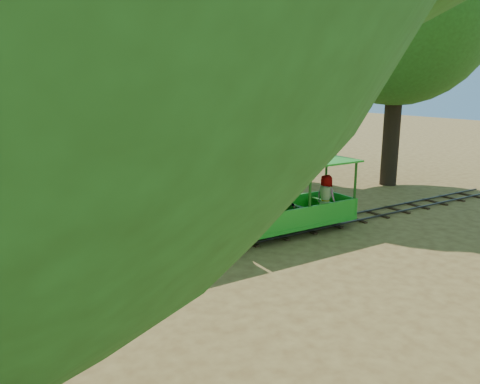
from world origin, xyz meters
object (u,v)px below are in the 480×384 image
locomotive (5,213)px  carriage_front (169,228)px  fence (141,173)px  carriage_rear (297,204)px

locomotive → carriage_front: bearing=-1.6°
fence → carriage_front: bearing=-105.7°
locomotive → fence: 9.83m
carriage_front → fence: (2.26, 8.02, -0.20)m
carriage_rear → fence: bearing=101.7°
locomotive → carriage_front: size_ratio=0.78×
locomotive → carriage_front: (3.47, -0.10, -0.86)m
locomotive → carriage_rear: locomotive is taller
carriage_front → fence: bearing=74.3°
fence → carriage_rear: bearing=-78.3°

